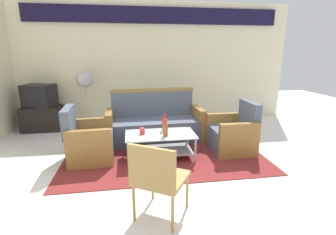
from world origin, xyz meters
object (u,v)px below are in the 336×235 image
(couch, at_px, (155,124))
(bottle_red, at_px, (165,124))
(tv_stand, at_px, (42,118))
(pedestal_fan, at_px, (85,83))
(coffee_table, at_px, (160,142))
(television, at_px, (39,96))
(armchair_right, at_px, (233,135))
(cup, at_px, (142,131))
(armchair_left, at_px, (89,142))
(wicker_chair, at_px, (158,176))
(bottle_brown, at_px, (165,130))

(couch, distance_m, bottle_red, 0.72)
(tv_stand, distance_m, pedestal_fan, 1.22)
(coffee_table, relative_size, pedestal_fan, 0.87)
(bottle_red, bearing_deg, television, 145.37)
(armchair_right, bearing_deg, coffee_table, 95.28)
(cup, bearing_deg, armchair_left, 173.91)
(armchair_left, distance_m, bottle_red, 1.24)
(coffee_table, height_order, cup, cup)
(coffee_table, bearing_deg, bottle_red, 61.68)
(tv_stand, bearing_deg, coffee_table, -38.33)
(cup, bearing_deg, television, 138.55)
(armchair_left, bearing_deg, coffee_table, 80.65)
(armchair_right, relative_size, tv_stand, 1.06)
(coffee_table, xyz_separation_m, television, (-2.37, 1.87, 0.49))
(armchair_left, distance_m, armchair_right, 2.39)
(tv_stand, bearing_deg, armchair_left, -54.52)
(armchair_right, bearing_deg, wicker_chair, 137.54)
(couch, relative_size, bottle_brown, 6.57)
(couch, bearing_deg, bottle_red, 96.29)
(cup, distance_m, television, 2.80)
(couch, xyz_separation_m, pedestal_fan, (-1.41, 1.07, 0.70))
(coffee_table, xyz_separation_m, wicker_chair, (-0.21, -1.50, 0.22))
(couch, bearing_deg, coffee_table, 88.31)
(coffee_table, distance_m, bottle_brown, 0.28)
(armchair_left, height_order, coffee_table, armchair_left)
(armchair_left, height_order, wicker_chair, armchair_left)
(bottle_brown, bearing_deg, armchair_right, 11.08)
(armchair_right, xyz_separation_m, cup, (-1.55, -0.08, 0.17))
(coffee_table, bearing_deg, armchair_right, 5.24)
(bottle_brown, bearing_deg, tv_stand, 140.70)
(armchair_right, bearing_deg, cup, 93.10)
(pedestal_fan, bearing_deg, wicker_chair, -70.73)
(coffee_table, relative_size, television, 1.57)
(armchair_left, distance_m, television, 2.20)
(coffee_table, relative_size, wicker_chair, 1.31)
(armchair_left, distance_m, cup, 0.86)
(bottle_brown, relative_size, cup, 2.77)
(cup, xyz_separation_m, wicker_chair, (0.07, -1.54, 0.03))
(armchair_left, relative_size, bottle_brown, 3.06)
(couch, distance_m, tv_stand, 2.57)
(armchair_left, bearing_deg, bottle_red, 89.33)
(couch, height_order, wicker_chair, couch)
(cup, bearing_deg, armchair_right, 3.06)
(wicker_chair, bearing_deg, bottle_brown, 110.50)
(bottle_red, relative_size, cup, 2.86)
(armchair_right, relative_size, television, 1.21)
(armchair_left, bearing_deg, couch, 120.12)
(armchair_left, bearing_deg, bottle_brown, 75.36)
(television, height_order, wicker_chair, television)
(armchair_right, bearing_deg, bottle_brown, 101.13)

